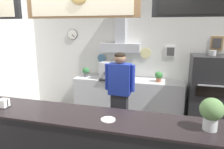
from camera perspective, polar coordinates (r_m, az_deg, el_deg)
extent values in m
cube|color=gray|center=(5.20, 3.39, 4.87)|extent=(5.07, 0.12, 2.76)
cube|color=silver|center=(5.13, 3.24, 4.77)|extent=(5.03, 0.01, 2.72)
cylinder|color=black|center=(5.51, -10.78, 10.76)|extent=(0.27, 0.02, 0.27)
cylinder|color=white|center=(5.50, -10.84, 10.75)|extent=(0.25, 0.01, 0.25)
cube|color=black|center=(5.48, -10.55, 10.40)|extent=(0.07, 0.01, 0.08)
cylinder|color=teal|center=(5.27, -2.85, 4.50)|extent=(0.21, 0.02, 0.21)
cylinder|color=beige|center=(5.02, 9.18, 5.79)|extent=(0.25, 0.02, 0.25)
cube|color=white|center=(4.98, 15.74, 6.06)|extent=(0.23, 0.02, 0.27)
cube|color=#454545|center=(4.97, 15.74, 6.05)|extent=(0.16, 0.01, 0.19)
cube|color=#997047|center=(5.06, 26.77, 7.64)|extent=(0.24, 0.02, 0.30)
cube|color=#3A3A3A|center=(5.05, 26.80, 7.63)|extent=(0.18, 0.01, 0.22)
cube|color=#A3A5AD|center=(4.95, 2.29, 7.43)|extent=(0.94, 0.36, 0.20)
cube|color=#A3A5AD|center=(4.98, 2.51, 14.23)|extent=(0.24, 0.24, 0.97)
cube|color=olive|center=(2.67, -8.72, 19.53)|extent=(1.46, 0.05, 0.42)
cube|color=#F2E5C6|center=(2.65, -8.98, 19.59)|extent=(1.31, 0.01, 0.37)
cube|color=black|center=(2.70, -9.46, -10.96)|extent=(4.24, 0.63, 0.03)
cube|color=silver|center=(5.00, 4.25, -6.38)|extent=(2.54, 0.57, 0.91)
cube|color=#9FA1A5|center=(5.10, 4.20, -9.46)|extent=(2.41, 0.53, 0.02)
cube|color=#232326|center=(4.75, 24.80, -4.56)|extent=(0.76, 0.70, 1.55)
cube|color=black|center=(4.38, 25.68, -4.39)|extent=(0.57, 0.02, 0.20)
cube|color=#B7BABF|center=(4.32, 25.89, -2.81)|extent=(0.53, 0.02, 0.02)
cylinder|color=#B7BABF|center=(4.59, 25.78, 5.36)|extent=(0.14, 0.14, 0.10)
cube|color=#232328|center=(3.99, 2.05, -11.56)|extent=(0.30, 0.20, 0.91)
cube|color=#1E339E|center=(3.74, 2.14, -1.25)|extent=(0.39, 0.23, 0.57)
cylinder|color=#1E339E|center=(3.69, 5.70, -1.07)|extent=(0.08, 0.08, 0.48)
cylinder|color=#1E339E|center=(3.80, -1.30, -0.60)|extent=(0.08, 0.08, 0.48)
sphere|color=#997056|center=(3.67, 2.19, 4.47)|extent=(0.21, 0.21, 0.21)
ellipsoid|color=black|center=(3.66, 2.20, 5.20)|extent=(0.20, 0.20, 0.12)
cube|color=silver|center=(4.89, 0.01, 1.15)|extent=(0.51, 0.41, 0.40)
cylinder|color=#4C4C51|center=(4.70, -1.94, 0.41)|extent=(0.06, 0.06, 0.06)
cube|color=black|center=(4.70, -0.78, -1.57)|extent=(0.46, 0.10, 0.04)
sphere|color=black|center=(4.62, 1.10, 1.45)|extent=(0.04, 0.04, 0.04)
cylinder|color=#4C4C51|center=(5.15, -7.12, -0.07)|extent=(0.11, 0.11, 0.09)
ellipsoid|color=#2D6638|center=(5.13, -7.16, 1.08)|extent=(0.17, 0.17, 0.15)
cylinder|color=#9E563D|center=(4.75, 12.63, -1.42)|extent=(0.11, 0.11, 0.09)
ellipsoid|color=#387A3D|center=(4.72, 12.70, -0.15)|extent=(0.18, 0.18, 0.16)
cylinder|color=beige|center=(4.88, 3.44, -0.70)|extent=(0.14, 0.14, 0.10)
ellipsoid|color=#2D6638|center=(4.85, 3.46, 0.83)|extent=(0.24, 0.24, 0.22)
cylinder|color=white|center=(2.50, -1.07, -12.24)|extent=(0.17, 0.17, 0.01)
cube|color=#262628|center=(3.22, -27.43, -7.87)|extent=(0.13, 0.13, 0.01)
cylinder|color=#262628|center=(3.25, -28.41, -6.69)|extent=(0.01, 0.01, 0.13)
cylinder|color=#262628|center=(3.16, -26.65, -7.03)|extent=(0.01, 0.01, 0.13)
cube|color=white|center=(3.21, -27.53, -6.97)|extent=(0.11, 0.11, 0.11)
cylinder|color=silver|center=(2.49, 25.28, -11.99)|extent=(0.15, 0.15, 0.15)
cylinder|color=gray|center=(2.51, 25.17, -12.97)|extent=(0.14, 0.14, 0.05)
ellipsoid|color=#5B844C|center=(2.43, 25.64, -8.59)|extent=(0.24, 0.24, 0.24)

